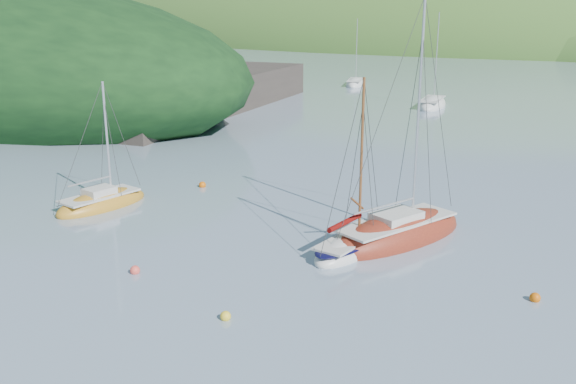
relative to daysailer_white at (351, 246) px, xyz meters
The scene contains 7 objects.
ground 8.17m from the daysailer_white, 105.51° to the right, with size 700.00×700.00×0.00m, color gray.
daysailer_white is the anchor object (origin of this frame).
sloop_red 2.61m from the daysailer_white, 62.23° to the left, with size 5.23×8.44×11.82m.
sailboat_yellow 14.35m from the daysailer_white, behind, with size 2.72×5.68×7.28m.
distant_sloop_a 43.11m from the daysailer_white, 105.54° to the left, with size 3.92×7.74×10.54m.
distant_sloop_c 60.24m from the daysailer_white, 116.51° to the left, with size 4.52×6.99×9.42m.
mooring_buoys 4.15m from the daysailer_white, 144.52° to the right, with size 20.59×12.95×0.42m.
Camera 1 is at (14.04, -16.07, 10.50)m, focal length 40.00 mm.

